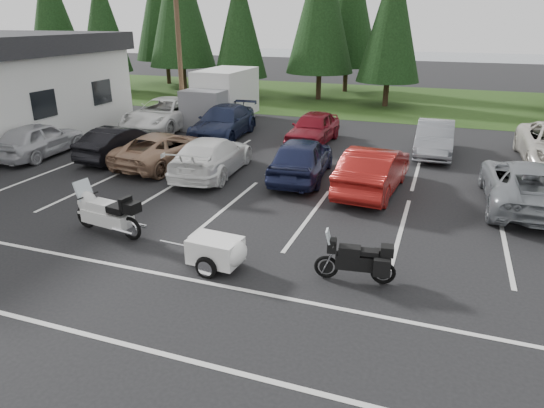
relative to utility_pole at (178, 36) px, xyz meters
The scene contains 26 objects.
ground 16.31m from the utility_pole, 50.19° to the right, with size 120.00×120.00×0.00m, color black.
grass_strip 16.31m from the utility_pole, 50.19° to the left, with size 80.00×16.00×0.01m, color #203812.
lake_water 45.47m from the utility_pole, 71.97° to the left, with size 70.00×50.00×0.02m, color slate.
utility_pole is the anchor object (origin of this frame).
box_truck 3.85m from the utility_pole, 14.04° to the left, with size 2.40×5.60×2.90m, color silver, non-canonical shape.
stall_markings 14.90m from the utility_pole, 45.00° to the right, with size 32.00×16.00×0.01m, color silver.
conifer_0 20.90m from the utility_pole, 149.74° to the left, with size 4.58×4.58×10.66m.
conifer_1 15.14m from the utility_pole, 142.52° to the left, with size 3.96×3.96×9.22m.
conifer_3 9.43m from the utility_pole, 93.04° to the left, with size 3.87×3.87×9.02m.
conifer_4 12.13m from the utility_pole, 65.36° to the left, with size 4.80×4.80×11.17m.
conifer_5 13.89m from the utility_pole, 43.83° to the left, with size 4.14×4.14×9.63m.
conifer_back_b 16.75m from the utility_pole, 68.84° to the left, with size 4.97×4.97×11.58m.
car_near_0 9.47m from the utility_pole, 105.55° to the right, with size 1.77×4.39×1.50m, color #BABABF.
car_near_1 8.50m from the utility_pole, 80.59° to the right, with size 1.46×4.18×1.38m, color black.
car_near_2 9.27m from the utility_pole, 65.42° to the right, with size 2.22×4.82×1.34m, color #9A7559.
car_near_3 10.72m from the utility_pole, 54.17° to the right, with size 2.00×4.93×1.43m, color white.
car_near_4 12.42m from the utility_pole, 38.90° to the right, with size 1.86×4.62×1.57m, color #1A1F41.
car_near_5 14.85m from the utility_pole, 33.79° to the right, with size 1.64×4.71×1.55m, color maroon.
car_near_6 18.79m from the utility_pole, 24.99° to the right, with size 2.45×5.31×1.48m, color gray.
car_far_0 4.24m from the utility_pole, 94.68° to the right, with size 2.69×5.84×1.62m, color white.
car_far_1 5.88m from the utility_pole, 33.62° to the right, with size 2.16×5.30×1.54m, color #171F3B.
car_far_2 9.29m from the utility_pole, 14.12° to the right, with size 1.75×4.35×1.48m, color maroon.
car_far_3 14.39m from the utility_pole, ahead, with size 1.52×4.36×1.44m, color slate.
touring_motorcycle 15.58m from the utility_pole, 68.32° to the right, with size 2.63×0.81×1.45m, color silver, non-canonical shape.
cargo_trailer 17.98m from the utility_pole, 57.98° to the right, with size 1.74×0.98×0.80m, color white, non-canonical shape.
adventure_motorcycle 19.38m from the utility_pole, 48.81° to the right, with size 2.03×0.70×1.23m, color black, non-canonical shape.
Camera 1 is at (4.02, -12.03, 5.64)m, focal length 32.00 mm.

